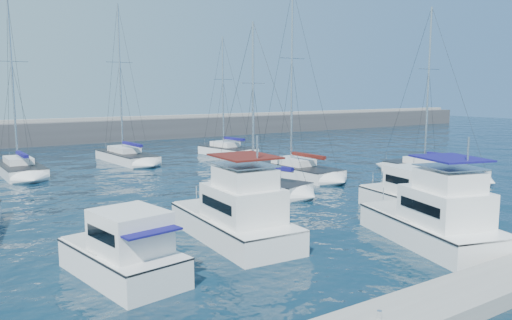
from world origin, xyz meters
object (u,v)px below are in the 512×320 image
motor_yacht_stbd_inner (436,221)px  sailboat_mid_d (297,170)px  sailboat_back_c (227,151)px  sailboat_back_b (126,157)px  motor_yacht_port_outer (125,255)px  motor_yacht_stbd_outer (406,196)px  sailboat_mid_e (432,170)px  motor_yacht_port_inner (237,218)px  sailboat_mid_c (260,186)px  sailboat_back_a (20,169)px

motor_yacht_stbd_inner → sailboat_mid_d: size_ratio=0.52×
motor_yacht_stbd_inner → sailboat_back_c: sailboat_back_c is taller
sailboat_back_b → sailboat_back_c: sailboat_back_b is taller
motor_yacht_port_outer → motor_yacht_stbd_inner: 14.28m
motor_yacht_stbd_outer → sailboat_mid_d: 13.64m
sailboat_back_b → sailboat_mid_e: bearing=-55.0°
sailboat_mid_d → sailboat_back_b: sailboat_back_b is taller
sailboat_mid_d → sailboat_mid_e: size_ratio=1.10×
motor_yacht_stbd_outer → sailboat_mid_d: (2.26, 13.45, -0.41)m
motor_yacht_port_inner → motor_yacht_stbd_outer: size_ratio=1.45×
motor_yacht_port_inner → motor_yacht_stbd_inner: size_ratio=1.01×
sailboat_mid_c → sailboat_mid_e: (16.06, -2.46, 0.01)m
motor_yacht_stbd_outer → sailboat_back_c: bearing=90.4°
motor_yacht_stbd_outer → sailboat_back_b: 30.93m
motor_yacht_port_inner → sailboat_mid_c: size_ratio=0.68×
sailboat_mid_c → motor_yacht_port_inner: bearing=-147.0°
sailboat_mid_e → sailboat_back_b: bearing=129.8°
motor_yacht_stbd_inner → sailboat_mid_c: 14.72m
motor_yacht_stbd_inner → sailboat_back_a: bearing=128.2°
motor_yacht_port_outer → motor_yacht_stbd_outer: bearing=-5.2°
motor_yacht_stbd_outer → sailboat_mid_e: (11.88, 7.06, -0.43)m
motor_yacht_port_outer → motor_yacht_port_inner: size_ratio=0.73×
motor_yacht_port_outer → sailboat_mid_e: (29.69, 8.29, -0.43)m
sailboat_mid_c → sailboat_mid_d: 7.53m
motor_yacht_stbd_inner → sailboat_back_a: size_ratio=0.53×
motor_yacht_port_outer → sailboat_back_a: bearing=79.9°
sailboat_back_b → sailboat_back_c: (11.30, -1.24, -0.01)m
sailboat_back_a → sailboat_back_b: bearing=13.6°
motor_yacht_port_inner → motor_yacht_stbd_inner: (7.50, -5.80, 0.00)m
motor_yacht_port_outer → sailboat_back_a: size_ratio=0.40×
motor_yacht_stbd_inner → motor_yacht_port_inner: bearing=158.4°
sailboat_mid_c → motor_yacht_stbd_inner: bearing=-106.9°
motor_yacht_stbd_inner → sailboat_back_b: size_ratio=0.51×
motor_yacht_port_outer → sailboat_back_b: size_ratio=0.38×
sailboat_back_b → sailboat_back_c: 11.37m
motor_yacht_stbd_outer → motor_yacht_port_inner: bearing=-173.9°
sailboat_back_c → motor_yacht_stbd_inner: bearing=-113.3°
sailboat_mid_e → sailboat_back_b: sailboat_back_b is taller
sailboat_mid_d → sailboat_back_a: size_ratio=1.02×
motor_yacht_port_inner → sailboat_back_c: 32.53m
motor_yacht_port_inner → motor_yacht_stbd_outer: (11.59, -0.63, -0.19)m
motor_yacht_stbd_outer → sailboat_back_a: size_ratio=0.37×
motor_yacht_port_inner → sailboat_mid_d: 18.88m
sailboat_mid_e → sailboat_back_a: bearing=146.0°
motor_yacht_stbd_outer → sailboat_back_a: sailboat_back_a is taller
motor_yacht_stbd_inner → motor_yacht_port_outer: bearing=-180.0°
motor_yacht_port_outer → sailboat_back_c: size_ratio=0.46×
motor_yacht_stbd_inner → sailboat_back_b: (-2.77, 35.34, -0.61)m
motor_yacht_stbd_outer → sailboat_mid_c: (-4.18, 9.53, -0.44)m
sailboat_back_a → sailboat_back_b: size_ratio=0.96×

